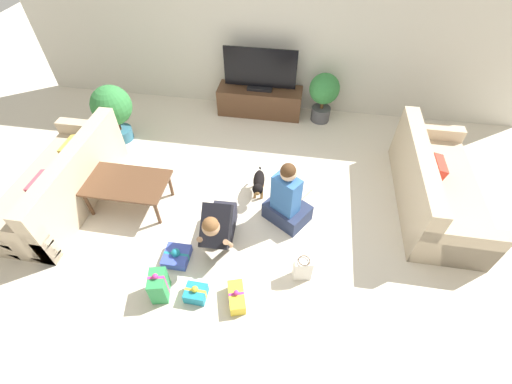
# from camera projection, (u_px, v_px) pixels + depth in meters

# --- Properties ---
(ground_plane) EXTENTS (16.00, 16.00, 0.00)m
(ground_plane) POSITION_uv_depth(u_px,v_px,m) (245.00, 212.00, 4.51)
(ground_plane) COLOR beige
(wall_back) EXTENTS (8.40, 0.06, 2.60)m
(wall_back) POSITION_uv_depth(u_px,v_px,m) (273.00, 32.00, 5.35)
(wall_back) COLOR beige
(wall_back) RESTS_ON ground_plane
(sofa_left) EXTENTS (0.90, 2.03, 0.82)m
(sofa_left) POSITION_uv_depth(u_px,v_px,m) (63.00, 183.00, 4.48)
(sofa_left) COLOR #C6B293
(sofa_left) RESTS_ON ground_plane
(sofa_right) EXTENTS (0.90, 2.03, 0.82)m
(sofa_right) POSITION_uv_depth(u_px,v_px,m) (434.00, 187.00, 4.43)
(sofa_right) COLOR #C6B293
(sofa_right) RESTS_ON ground_plane
(coffee_table) EXTENTS (1.04, 0.62, 0.42)m
(coffee_table) POSITION_uv_depth(u_px,v_px,m) (127.00, 184.00, 4.34)
(coffee_table) COLOR brown
(coffee_table) RESTS_ON ground_plane
(tv_console) EXTENTS (1.43, 0.45, 0.47)m
(tv_console) POSITION_uv_depth(u_px,v_px,m) (260.00, 101.00, 5.94)
(tv_console) COLOR brown
(tv_console) RESTS_ON ground_plane
(tv) EXTENTS (1.19, 0.20, 0.70)m
(tv) POSITION_uv_depth(u_px,v_px,m) (260.00, 72.00, 5.54)
(tv) COLOR black
(tv) RESTS_ON tv_console
(potted_plant_corner_left) EXTENTS (0.60, 0.60, 0.92)m
(potted_plant_corner_left) POSITION_uv_depth(u_px,v_px,m) (112.00, 108.00, 5.18)
(potted_plant_corner_left) COLOR #336B84
(potted_plant_corner_left) RESTS_ON ground_plane
(potted_plant_back_right) EXTENTS (0.49, 0.49, 0.84)m
(potted_plant_back_right) POSITION_uv_depth(u_px,v_px,m) (324.00, 93.00, 5.59)
(potted_plant_back_right) COLOR #4C4C51
(potted_plant_back_right) RESTS_ON ground_plane
(person_kneeling) EXTENTS (0.36, 0.80, 0.77)m
(person_kneeling) POSITION_uv_depth(u_px,v_px,m) (219.00, 225.00, 3.94)
(person_kneeling) COLOR #23232D
(person_kneeling) RESTS_ON ground_plane
(person_sitting) EXTENTS (0.65, 0.62, 0.96)m
(person_sitting) POSITION_uv_depth(u_px,v_px,m) (287.00, 201.00, 4.18)
(person_sitting) COLOR #283351
(person_sitting) RESTS_ON ground_plane
(dog) EXTENTS (0.18, 0.55, 0.35)m
(dog) POSITION_uv_depth(u_px,v_px,m) (259.00, 183.00, 4.56)
(dog) COLOR black
(dog) RESTS_ON ground_plane
(gift_box_a) EXTENTS (0.26, 0.37, 0.20)m
(gift_box_a) POSITION_uv_depth(u_px,v_px,m) (237.00, 297.00, 3.61)
(gift_box_a) COLOR yellow
(gift_box_a) RESTS_ON ground_plane
(gift_box_b) EXTENTS (0.29, 0.31, 0.18)m
(gift_box_b) POSITION_uv_depth(u_px,v_px,m) (177.00, 256.00, 3.98)
(gift_box_b) COLOR #3D51BC
(gift_box_b) RESTS_ON ground_plane
(gift_box_c) EXTENTS (0.23, 0.20, 0.20)m
(gift_box_c) POSITION_uv_depth(u_px,v_px,m) (196.00, 293.00, 3.64)
(gift_box_c) COLOR teal
(gift_box_c) RESTS_ON ground_plane
(gift_box_d) EXTENTS (0.22, 0.28, 0.39)m
(gift_box_d) POSITION_uv_depth(u_px,v_px,m) (159.00, 286.00, 3.60)
(gift_box_d) COLOR #2D934C
(gift_box_d) RESTS_ON ground_plane
(gift_bag_a) EXTENTS (0.22, 0.15, 0.33)m
(gift_bag_a) POSITION_uv_depth(u_px,v_px,m) (303.00, 269.00, 3.75)
(gift_bag_a) COLOR white
(gift_bag_a) RESTS_ON ground_plane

